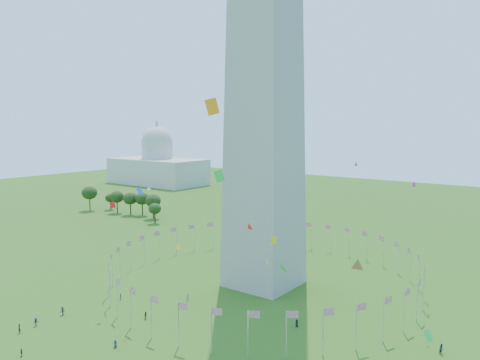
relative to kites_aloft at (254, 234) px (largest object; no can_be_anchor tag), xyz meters
name	(u,v)px	position (x,y,z in m)	size (l,w,h in m)	color
ground	(111,358)	(-15.98, -22.97, -21.07)	(600.00, 600.00, 0.00)	#295513
flag_ring	(264,268)	(-15.98, 27.03, -16.57)	(80.24, 80.24, 9.00)	silver
capitol_building	(157,152)	(-195.98, 157.03, 1.93)	(70.00, 35.00, 46.00)	beige
kites_aloft	(254,234)	(0.00, 0.00, 0.00)	(116.10, 65.14, 41.43)	green
tree_line_west	(125,204)	(-122.68, 67.82, -15.79)	(54.94, 14.95, 11.80)	#2B4B19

